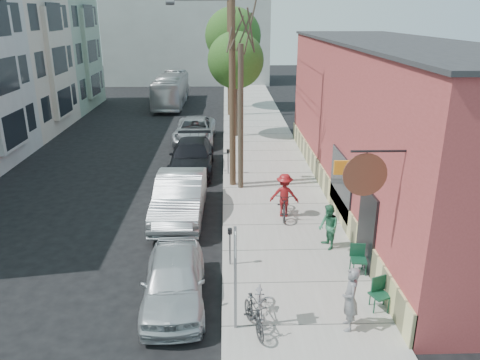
{
  "coord_description": "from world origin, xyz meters",
  "views": [
    {
      "loc": [
        2.16,
        -13.9,
        7.63
      ],
      "look_at": [
        2.69,
        3.21,
        1.5
      ],
      "focal_mm": 35.0,
      "sensor_mm": 36.0,
      "label": 1
    }
  ],
  "objects_px": {
    "parked_bike_b": "(260,301)",
    "car_3": "(195,130)",
    "sign_post": "(235,269)",
    "bus": "(171,90)",
    "patio_chair_b": "(359,260)",
    "car_1": "(180,197)",
    "car_2": "(192,156)",
    "parked_bike_a": "(254,315)",
    "parking_meter_near": "(230,240)",
    "cyclist": "(284,195)",
    "utility_pole_near": "(231,68)",
    "car_0": "(174,280)",
    "tree_leafy_mid": "(236,61)",
    "tree_bare": "(241,119)",
    "parking_meter_far": "(228,157)",
    "patio_chair_a": "(380,295)",
    "patron_grey": "(350,299)",
    "tree_leafy_far": "(233,36)",
    "patron_green": "(328,227)"
  },
  "relations": [
    {
      "from": "parked_bike_b",
      "to": "car_3",
      "type": "height_order",
      "value": "car_3"
    },
    {
      "from": "sign_post",
      "to": "bus",
      "type": "height_order",
      "value": "sign_post"
    },
    {
      "from": "patio_chair_b",
      "to": "car_1",
      "type": "distance_m",
      "value": 7.45
    },
    {
      "from": "parked_bike_b",
      "to": "car_2",
      "type": "bearing_deg",
      "value": 106.66
    },
    {
      "from": "parked_bike_a",
      "to": "parking_meter_near",
      "type": "bearing_deg",
      "value": 84.45
    },
    {
      "from": "cyclist",
      "to": "utility_pole_near",
      "type": "bearing_deg",
      "value": -51.41
    },
    {
      "from": "cyclist",
      "to": "car_0",
      "type": "distance_m",
      "value": 6.61
    },
    {
      "from": "tree_leafy_mid",
      "to": "parked_bike_a",
      "type": "xyz_separation_m",
      "value": [
        0.0,
        -19.7,
        -4.28
      ]
    },
    {
      "from": "parking_meter_near",
      "to": "car_1",
      "type": "height_order",
      "value": "car_1"
    },
    {
      "from": "parking_meter_near",
      "to": "car_3",
      "type": "bearing_deg",
      "value": 97.49
    },
    {
      "from": "patio_chair_b",
      "to": "car_0",
      "type": "bearing_deg",
      "value": -159.29
    },
    {
      "from": "tree_bare",
      "to": "cyclist",
      "type": "bearing_deg",
      "value": -63.73
    },
    {
      "from": "parking_meter_far",
      "to": "bus",
      "type": "xyz_separation_m",
      "value": [
        -4.82,
        19.18,
        0.36
      ]
    },
    {
      "from": "tree_leafy_mid",
      "to": "parked_bike_a",
      "type": "distance_m",
      "value": 20.16
    },
    {
      "from": "patio_chair_a",
      "to": "car_0",
      "type": "distance_m",
      "value": 5.56
    },
    {
      "from": "sign_post",
      "to": "car_1",
      "type": "relative_size",
      "value": 0.54
    },
    {
      "from": "sign_post",
      "to": "patron_grey",
      "type": "xyz_separation_m",
      "value": [
        2.83,
        -0.1,
        -0.84
      ]
    },
    {
      "from": "patio_chair_b",
      "to": "car_1",
      "type": "relative_size",
      "value": 0.17
    },
    {
      "from": "tree_leafy_mid",
      "to": "cyclist",
      "type": "height_order",
      "value": "tree_leafy_mid"
    },
    {
      "from": "parking_meter_far",
      "to": "car_2",
      "type": "distance_m",
      "value": 2.08
    },
    {
      "from": "patio_chair_a",
      "to": "bus",
      "type": "height_order",
      "value": "bus"
    },
    {
      "from": "tree_leafy_far",
      "to": "patron_grey",
      "type": "height_order",
      "value": "tree_leafy_far"
    },
    {
      "from": "utility_pole_near",
      "to": "car_1",
      "type": "xyz_separation_m",
      "value": [
        -2.06,
        -3.28,
        -4.55
      ]
    },
    {
      "from": "car_3",
      "to": "cyclist",
      "type": "bearing_deg",
      "value": -69.19
    },
    {
      "from": "patio_chair_b",
      "to": "bus",
      "type": "bearing_deg",
      "value": 115.72
    },
    {
      "from": "tree_leafy_mid",
      "to": "patron_green",
      "type": "bearing_deg",
      "value": -79.93
    },
    {
      "from": "patron_grey",
      "to": "utility_pole_near",
      "type": "bearing_deg",
      "value": -159.64
    },
    {
      "from": "car_2",
      "to": "bus",
      "type": "xyz_separation_m",
      "value": [
        -2.98,
        18.24,
        0.57
      ]
    },
    {
      "from": "bus",
      "to": "car_0",
      "type": "bearing_deg",
      "value": -83.44
    },
    {
      "from": "car_1",
      "to": "parked_bike_a",
      "type": "bearing_deg",
      "value": -70.5
    },
    {
      "from": "sign_post",
      "to": "cyclist",
      "type": "xyz_separation_m",
      "value": [
        2.04,
        6.86,
        -0.82
      ]
    },
    {
      "from": "tree_leafy_mid",
      "to": "tree_leafy_far",
      "type": "bearing_deg",
      "value": 90.0
    },
    {
      "from": "car_1",
      "to": "car_2",
      "type": "bearing_deg",
      "value": 90.03
    },
    {
      "from": "parking_meter_near",
      "to": "patron_grey",
      "type": "xyz_separation_m",
      "value": [
        2.93,
        -3.26,
        0.01
      ]
    },
    {
      "from": "tree_bare",
      "to": "car_3",
      "type": "distance_m",
      "value": 9.37
    },
    {
      "from": "cyclist",
      "to": "parked_bike_b",
      "type": "bearing_deg",
      "value": 87.36
    },
    {
      "from": "tree_bare",
      "to": "tree_leafy_mid",
      "type": "height_order",
      "value": "tree_leafy_mid"
    },
    {
      "from": "patron_green",
      "to": "car_2",
      "type": "height_order",
      "value": "patron_green"
    },
    {
      "from": "car_1",
      "to": "car_0",
      "type": "bearing_deg",
      "value": -85.63
    },
    {
      "from": "patron_grey",
      "to": "car_2",
      "type": "xyz_separation_m",
      "value": [
        -4.76,
        13.04,
        -0.22
      ]
    },
    {
      "from": "tree_bare",
      "to": "car_3",
      "type": "height_order",
      "value": "tree_bare"
    },
    {
      "from": "bus",
      "to": "patio_chair_b",
      "type": "bearing_deg",
      "value": -72.78
    },
    {
      "from": "utility_pole_near",
      "to": "tree_leafy_mid",
      "type": "xyz_separation_m",
      "value": [
        0.41,
        9.11,
        -0.53
      ]
    },
    {
      "from": "parking_meter_near",
      "to": "car_1",
      "type": "relative_size",
      "value": 0.24
    },
    {
      "from": "tree_leafy_far",
      "to": "car_3",
      "type": "distance_m",
      "value": 12.19
    },
    {
      "from": "parking_meter_far",
      "to": "car_0",
      "type": "height_order",
      "value": "car_0"
    },
    {
      "from": "car_0",
      "to": "car_3",
      "type": "distance_m",
      "value": 17.32
    },
    {
      "from": "car_1",
      "to": "tree_bare",
      "type": "bearing_deg",
      "value": 50.21
    },
    {
      "from": "car_3",
      "to": "patio_chair_b",
      "type": "bearing_deg",
      "value": -68.49
    },
    {
      "from": "parked_bike_a",
      "to": "car_3",
      "type": "xyz_separation_m",
      "value": [
        -2.59,
        18.82,
        0.13
      ]
    }
  ]
}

